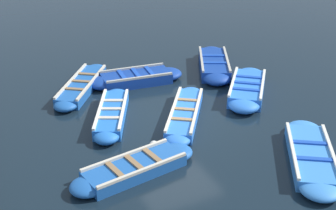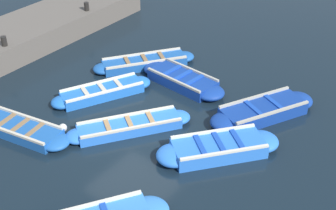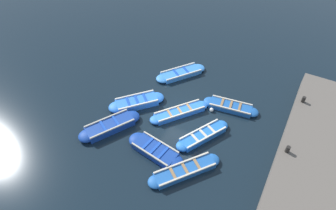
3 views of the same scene
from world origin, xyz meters
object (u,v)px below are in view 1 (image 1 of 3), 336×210
Objects in this scene: boat_bow_out at (247,89)px; boat_drifting at (112,114)px; boat_near_quay at (135,168)px; boat_far_corner at (82,86)px; buoy_orange_near at (154,145)px; boat_mid_row at (136,78)px; boat_tucked at (185,114)px; boat_outer_right at (311,156)px; boat_stern_in at (214,64)px.

boat_drifting is (4.61, -0.31, -0.03)m from boat_bow_out.
boat_drifting is at bearing -99.45° from boat_near_quay.
boat_near_quay is at bearing 27.14° from boat_bow_out.
boat_drifting reaches higher than boat_far_corner.
boat_far_corner is at bearing -85.69° from boat_drifting.
boat_drifting is 13.52× the size of buoy_orange_near.
boat_near_quay is (0.49, 2.92, -0.01)m from boat_drifting.
boat_mid_row is 4.47m from buoy_orange_near.
boat_drifting reaches higher than boat_tucked.
boat_outer_right reaches higher than buoy_orange_near.
buoy_orange_near is (3.32, -2.26, -0.03)m from boat_outer_right.
boat_bow_out reaches higher than boat_mid_row.
boat_stern_in is (-4.94, 0.38, 0.05)m from boat_far_corner.
boat_outer_right is 4.02m from buoy_orange_near.
buoy_orange_near is at bearing 73.33° from boat_mid_row.
boat_bow_out is 13.26× the size of buoy_orange_near.
boat_stern_in is (-4.76, -2.06, 0.04)m from boat_drifting.
boat_stern_in reaches higher than boat_tucked.
boat_far_corner is at bearing -57.59° from boat_tucked.
boat_drifting is at bearing -3.82° from boat_bow_out.
boat_drifting is at bearing -25.39° from boat_tucked.
buoy_orange_near is at bearing 100.73° from boat_drifting.
boat_bow_out is at bearing -152.86° from boat_near_quay.
boat_near_quay is at bearing -19.06° from boat_outer_right.
boat_far_corner is 0.96× the size of boat_stern_in.
boat_stern_in is at bearing -136.51° from boat_near_quay.
boat_bow_out is 0.91× the size of boat_stern_in.
boat_drifting is 5.74m from boat_outer_right.
boat_outer_right is (-2.04, 6.55, -0.03)m from boat_mid_row.
boat_far_corner is 14.08× the size of buoy_orange_near.
boat_drifting is at bearing -79.27° from buoy_orange_near.
boat_stern_in is (-3.08, 0.12, 0.02)m from boat_mid_row.
boat_outer_right is at bearing 80.82° from boat_stern_in.
boat_mid_row is at bearing -113.06° from boat_near_quay.
boat_stern_in is 1.00× the size of boat_outer_right.
boat_tucked and boat_near_quay have the same top height.
boat_tucked is at bearing -62.82° from boat_outer_right.
boat_near_quay is 1.00× the size of boat_mid_row.
boat_far_corner is 4.58m from buoy_orange_near.
boat_tucked is 3.15m from boat_near_quay.
boat_stern_in is at bearing -133.29° from boat_tucked.
boat_outer_right is (-3.72, 4.37, -0.02)m from boat_drifting.
boat_far_corner is 1.02× the size of boat_mid_row.
boat_near_quay is at bearing 43.49° from boat_stern_in.
boat_outer_right is at bearing 107.30° from boat_mid_row.
boat_far_corner is 1.88m from boat_mid_row.
boat_stern_in is (-5.24, -4.97, 0.05)m from boat_near_quay.
boat_tucked is (2.66, 0.62, -0.04)m from boat_bow_out.
boat_mid_row reaches higher than boat_drifting.
buoy_orange_near is at bearing 37.32° from boat_tucked.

